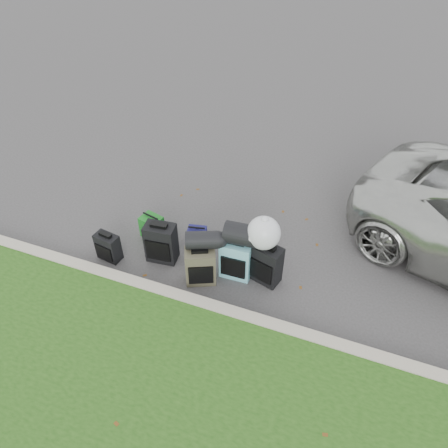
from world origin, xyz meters
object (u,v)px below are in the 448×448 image
(suitcase_large_black_left, at_px, (161,243))
(suitcase_small_black, at_px, (108,247))
(suitcase_olive, at_px, (201,266))
(tote_navy, at_px, (197,237))
(suitcase_teal, at_px, (236,259))
(tote_green, at_px, (152,227))
(suitcase_large_black_right, at_px, (266,264))

(suitcase_large_black_left, bearing_deg, suitcase_small_black, -166.42)
(suitcase_olive, height_order, tote_navy, suitcase_olive)
(suitcase_teal, bearing_deg, tote_green, 165.97)
(suitcase_large_black_left, bearing_deg, tote_green, 127.05)
(suitcase_teal, bearing_deg, suitcase_large_black_right, 5.81)
(suitcase_small_black, xyz_separation_m, suitcase_large_black_right, (2.40, 0.44, 0.09))
(suitcase_olive, distance_m, suitcase_large_black_right, 0.95)
(suitcase_large_black_right, distance_m, tote_navy, 1.30)
(suitcase_large_black_left, height_order, suitcase_teal, suitcase_large_black_left)
(tote_green, bearing_deg, suitcase_small_black, -105.59)
(tote_navy, bearing_deg, suitcase_large_black_right, -27.32)
(tote_navy, bearing_deg, tote_green, 172.63)
(tote_navy, bearing_deg, suitcase_large_black_left, -140.25)
(suitcase_large_black_right, bearing_deg, suitcase_small_black, -154.53)
(suitcase_large_black_left, xyz_separation_m, tote_navy, (0.38, 0.49, -0.17))
(suitcase_small_black, bearing_deg, suitcase_olive, 10.95)
(suitcase_teal, xyz_separation_m, tote_green, (-1.58, 0.33, -0.13))
(suitcase_olive, relative_size, suitcase_teal, 0.93)
(suitcase_teal, relative_size, tote_navy, 2.05)
(suitcase_small_black, distance_m, suitcase_olive, 1.52)
(suitcase_large_black_right, bearing_deg, suitcase_large_black_left, -159.48)
(suitcase_large_black_left, distance_m, tote_navy, 0.64)
(suitcase_small_black, distance_m, suitcase_large_black_right, 2.44)
(suitcase_large_black_right, height_order, tote_navy, suitcase_large_black_right)
(suitcase_large_black_left, distance_m, suitcase_olive, 0.77)
(suitcase_large_black_left, height_order, suitcase_olive, suitcase_large_black_left)
(suitcase_large_black_left, distance_m, suitcase_teal, 1.19)
(suitcase_teal, bearing_deg, suitcase_large_black_left, -177.99)
(suitcase_teal, height_order, suitcase_large_black_right, suitcase_large_black_right)
(tote_green, bearing_deg, suitcase_teal, 1.18)
(suitcase_teal, distance_m, tote_green, 1.62)
(suitcase_small_black, relative_size, tote_green, 1.22)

